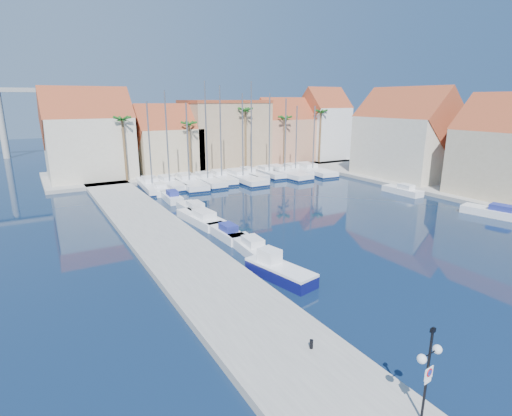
# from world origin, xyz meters

# --- Properties ---
(ground) EXTENTS (260.00, 260.00, 0.00)m
(ground) POSITION_xyz_m (0.00, 0.00, 0.00)
(ground) COLOR black
(ground) RESTS_ON ground
(quay_west) EXTENTS (6.00, 77.00, 0.50)m
(quay_west) POSITION_xyz_m (-9.00, 13.50, 0.25)
(quay_west) COLOR gray
(quay_west) RESTS_ON ground
(shore_north) EXTENTS (54.00, 16.00, 0.50)m
(shore_north) POSITION_xyz_m (10.00, 48.00, 0.25)
(shore_north) COLOR gray
(shore_north) RESTS_ON ground
(shore_east) EXTENTS (12.00, 60.00, 0.50)m
(shore_east) POSITION_xyz_m (32.00, 15.00, 0.25)
(shore_east) COLOR gray
(shore_east) RESTS_ON ground
(lamp_post) EXTENTS (1.31, 0.43, 3.86)m
(lamp_post) POSITION_xyz_m (-7.00, -10.22, 3.04)
(lamp_post) COLOR black
(lamp_post) RESTS_ON quay_west
(bollard) EXTENTS (0.18, 0.18, 0.45)m
(bollard) POSITION_xyz_m (-7.87, -4.63, 0.72)
(bollard) COLOR black
(bollard) RESTS_ON quay_west
(fishing_boat) EXTENTS (2.90, 5.68, 1.90)m
(fishing_boat) POSITION_xyz_m (-4.36, 3.58, 0.63)
(fishing_boat) COLOR #0D0F4E
(fishing_boat) RESTS_ON ground
(motorboat_west_0) EXTENTS (2.13, 5.65, 1.40)m
(motorboat_west_0) POSITION_xyz_m (-3.64, 8.91, 0.51)
(motorboat_west_0) COLOR white
(motorboat_west_0) RESTS_ON ground
(motorboat_west_1) EXTENTS (1.74, 5.08, 1.40)m
(motorboat_west_1) POSITION_xyz_m (-3.79, 13.09, 0.51)
(motorboat_west_1) COLOR white
(motorboat_west_1) RESTS_ON ground
(motorboat_west_2) EXTENTS (2.84, 7.08, 1.40)m
(motorboat_west_2) POSITION_xyz_m (-3.99, 18.38, 0.51)
(motorboat_west_2) COLOR white
(motorboat_west_2) RESTS_ON ground
(motorboat_west_3) EXTENTS (1.93, 6.01, 1.40)m
(motorboat_west_3) POSITION_xyz_m (-3.36, 22.07, 0.51)
(motorboat_west_3) COLOR white
(motorboat_west_3) RESTS_ON ground
(motorboat_west_4) EXTENTS (1.93, 5.19, 1.40)m
(motorboat_west_4) POSITION_xyz_m (-3.64, 28.76, 0.51)
(motorboat_west_4) COLOR white
(motorboat_west_4) RESTS_ON ground
(motorboat_west_5) EXTENTS (2.33, 6.01, 1.40)m
(motorboat_west_5) POSITION_xyz_m (-3.65, 33.81, 0.51)
(motorboat_west_5) COLOR white
(motorboat_west_5) RESTS_ON ground
(motorboat_east_0) EXTENTS (3.42, 6.68, 1.40)m
(motorboat_east_0) POSITION_xyz_m (24.02, 4.77, 0.51)
(motorboat_east_0) COLOR white
(motorboat_east_0) RESTS_ON ground
(motorboat_east_1) EXTENTS (1.79, 5.50, 1.40)m
(motorboat_east_1) POSITION_xyz_m (24.00, 16.98, 0.51)
(motorboat_east_1) COLOR white
(motorboat_east_1) RESTS_ON ground
(sailboat_0) EXTENTS (3.44, 10.35, 11.87)m
(sailboat_0) POSITION_xyz_m (-4.00, 36.30, 0.57)
(sailboat_0) COLOR white
(sailboat_0) RESTS_ON ground
(sailboat_1) EXTENTS (2.84, 8.60, 13.29)m
(sailboat_1) POSITION_xyz_m (-1.55, 36.41, 0.63)
(sailboat_1) COLOR white
(sailboat_1) RESTS_ON ground
(sailboat_2) EXTENTS (3.90, 11.40, 11.66)m
(sailboat_2) POSITION_xyz_m (1.28, 36.08, 0.56)
(sailboat_2) COLOR white
(sailboat_2) RESTS_ON ground
(sailboat_3) EXTENTS (2.58, 9.50, 14.58)m
(sailboat_3) POSITION_xyz_m (4.03, 35.89, 0.62)
(sailboat_3) COLOR white
(sailboat_3) RESTS_ON ground
(sailboat_4) EXTENTS (3.10, 9.10, 14.04)m
(sailboat_4) POSITION_xyz_m (6.71, 36.68, 0.63)
(sailboat_4) COLOR white
(sailboat_4) RESTS_ON ground
(sailboat_5) EXTENTS (3.15, 11.72, 12.95)m
(sailboat_5) POSITION_xyz_m (9.57, 35.44, 0.57)
(sailboat_5) COLOR white
(sailboat_5) RESTS_ON ground
(sailboat_6) EXTENTS (2.35, 8.59, 14.72)m
(sailboat_6) POSITION_xyz_m (11.97, 36.86, 0.65)
(sailboat_6) COLOR white
(sailboat_6) RESTS_ON ground
(sailboat_7) EXTENTS (2.57, 8.33, 13.00)m
(sailboat_7) POSITION_xyz_m (15.13, 36.62, 0.63)
(sailboat_7) COLOR white
(sailboat_7) RESTS_ON ground
(sailboat_8) EXTENTS (4.01, 12.12, 12.22)m
(sailboat_8) POSITION_xyz_m (17.32, 35.71, 0.56)
(sailboat_8) COLOR white
(sailboat_8) RESTS_ON ground
(sailboat_9) EXTENTS (2.37, 8.51, 11.12)m
(sailboat_9) POSITION_xyz_m (20.17, 36.42, 0.59)
(sailboat_9) COLOR white
(sailboat_9) RESTS_ON ground
(sailboat_10) EXTENTS (4.08, 12.00, 11.12)m
(sailboat_10) POSITION_xyz_m (22.93, 35.46, 0.55)
(sailboat_10) COLOR white
(sailboat_10) RESTS_ON ground
(building_0) EXTENTS (12.30, 9.00, 13.50)m
(building_0) POSITION_xyz_m (-10.00, 47.00, 6.52)
(building_0) COLOR beige
(building_0) RESTS_ON shore_north
(building_1) EXTENTS (10.30, 8.00, 11.00)m
(building_1) POSITION_xyz_m (2.00, 47.00, 5.30)
(building_1) COLOR tan
(building_1) RESTS_ON shore_north
(building_2) EXTENTS (14.20, 10.20, 11.50)m
(building_2) POSITION_xyz_m (13.00, 48.00, 6.26)
(building_2) COLOR tan
(building_2) RESTS_ON shore_north
(building_3) EXTENTS (10.30, 8.00, 12.00)m
(building_3) POSITION_xyz_m (25.00, 47.00, 5.86)
(building_3) COLOR tan
(building_3) RESTS_ON shore_north
(building_4) EXTENTS (8.30, 8.00, 14.00)m
(building_4) POSITION_xyz_m (34.00, 46.00, 6.97)
(building_4) COLOR white
(building_4) RESTS_ON shore_north
(building_6) EXTENTS (9.00, 14.30, 13.50)m
(building_6) POSITION_xyz_m (32.00, 24.00, 6.52)
(building_6) COLOR beige
(building_6) RESTS_ON shore_east
(palm_0) EXTENTS (2.60, 2.60, 10.15)m
(palm_0) POSITION_xyz_m (-6.00, 42.00, 9.08)
(palm_0) COLOR brown
(palm_0) RESTS_ON shore_north
(palm_1) EXTENTS (2.60, 2.60, 9.15)m
(palm_1) POSITION_xyz_m (4.00, 42.00, 8.14)
(palm_1) COLOR brown
(palm_1) RESTS_ON shore_north
(palm_2) EXTENTS (2.60, 2.60, 11.15)m
(palm_2) POSITION_xyz_m (14.00, 42.00, 10.02)
(palm_2) COLOR brown
(palm_2) RESTS_ON shore_north
(palm_3) EXTENTS (2.60, 2.60, 9.65)m
(palm_3) POSITION_xyz_m (22.00, 42.00, 8.61)
(palm_3) COLOR brown
(palm_3) RESTS_ON shore_north
(palm_4) EXTENTS (2.60, 2.60, 10.65)m
(palm_4) POSITION_xyz_m (30.00, 42.00, 9.55)
(palm_4) COLOR brown
(palm_4) RESTS_ON shore_north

